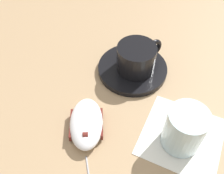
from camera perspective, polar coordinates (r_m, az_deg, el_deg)
The scene contains 6 objects.
ground_plane at distance 0.51m, azimuth 4.69°, elevation -1.05°, with size 3.00×3.00×0.00m, color #9E7F5B.
saucer at distance 0.55m, azimuth 4.83°, elevation 4.20°, with size 0.15×0.15×0.01m, color black.
coffee_cup at distance 0.52m, azimuth 5.73°, elevation 6.69°, with size 0.09×0.10×0.06m.
computer_mouse at distance 0.45m, azimuth -5.88°, elevation -8.21°, with size 0.11×0.07×0.03m.
napkin_under_glass at distance 0.47m, azimuth 15.67°, elevation -10.77°, with size 0.14×0.14×0.00m, color silver.
drinking_glass at distance 0.43m, azimuth 16.22°, elevation -9.23°, with size 0.07×0.07×0.08m, color silver.
Camera 1 is at (-0.32, 0.03, 0.40)m, focal length 40.00 mm.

